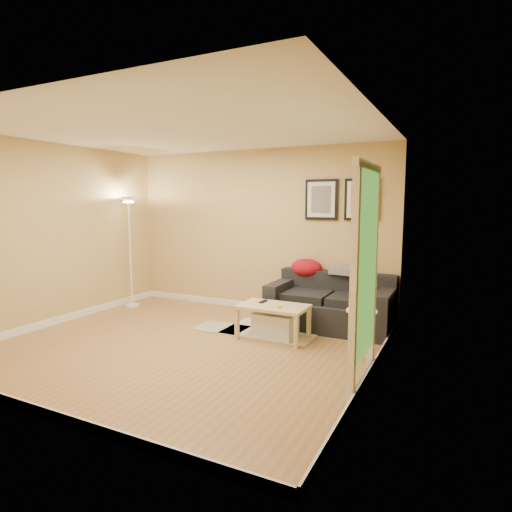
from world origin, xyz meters
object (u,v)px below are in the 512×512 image
Objects in this scene: book_stack at (364,307)px; sofa at (330,301)px; storage_bin at (276,325)px; floor_lamp at (130,255)px; side_table at (361,333)px; coffee_table at (273,322)px.

sofa is at bearing 128.56° from book_stack.
sofa is 3.16× the size of storage_bin.
floor_lamp reaches higher than storage_bin.
storage_bin is 1.00× the size of side_table.
coffee_table is 0.47× the size of floor_lamp.
coffee_table is 4.08× the size of book_stack.
floor_lamp is at bearing 174.20° from book_stack.
coffee_table is at bearing 177.39° from book_stack.
storage_bin is at bearing 171.43° from side_table.
sofa reaches higher than storage_bin.
side_table is (0.64, -0.92, -0.11)m from sofa.
storage_bin is 3.00m from floor_lamp.
side_table is (1.14, -0.17, 0.10)m from storage_bin.
coffee_table is at bearing -123.14° from sofa.
floor_lamp is at bearing 171.16° from storage_bin.
sofa is 0.93m from storage_bin.
book_stack is at bearing -1.59° from coffee_table.
sofa is 7.88× the size of book_stack.
book_stack is 4.09m from floor_lamp.
side_table reaches higher than coffee_table.
storage_bin is 0.29× the size of floor_lamp.
book_stack is (0.02, 0.01, 0.30)m from side_table.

